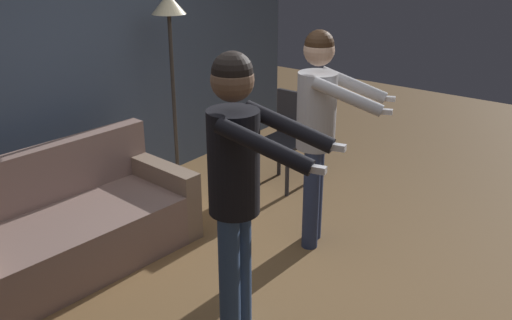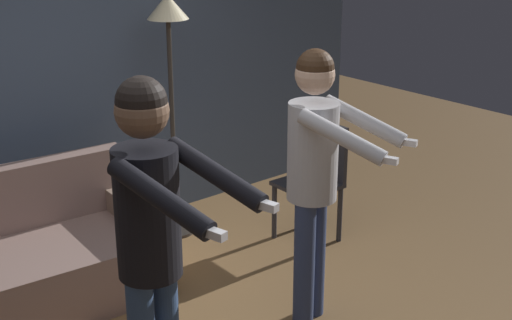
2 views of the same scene
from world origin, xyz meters
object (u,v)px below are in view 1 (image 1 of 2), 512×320
object	(u,v)px
torchiere_lamp	(170,33)
person_standing_left	(237,173)
dining_chair_distant	(289,133)
person_standing_right	(319,120)
couch	(68,231)

from	to	relation	value
torchiere_lamp	person_standing_left	world-z (taller)	torchiere_lamp
person_standing_left	dining_chair_distant	distance (m)	2.46
person_standing_right	person_standing_left	bearing A→B (deg)	-169.78
person_standing_right	dining_chair_distant	size ratio (longest dim) A/B	1.87
person_standing_right	couch	bearing A→B (deg)	136.62
torchiere_lamp	couch	bearing A→B (deg)	-168.82
torchiere_lamp	dining_chair_distant	bearing A→B (deg)	-44.30
person_standing_left	person_standing_right	distance (m)	1.29
couch	torchiere_lamp	xyz separation A→B (m)	(1.47, 0.29, 1.26)
couch	person_standing_left	bearing A→B (deg)	-85.18
couch	dining_chair_distant	bearing A→B (deg)	-11.99
person_standing_right	dining_chair_distant	bearing A→B (deg)	44.47
person_standing_left	person_standing_right	bearing A→B (deg)	10.22
person_standing_left	dining_chair_distant	world-z (taller)	person_standing_left
person_standing_left	person_standing_right	size ratio (longest dim) A/B	1.04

